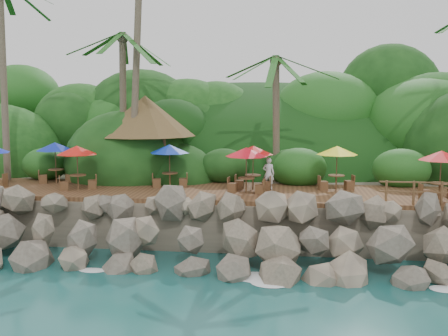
# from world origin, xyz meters

# --- Properties ---
(ground) EXTENTS (140.00, 140.00, 0.00)m
(ground) POSITION_xyz_m (0.00, 0.00, 0.00)
(ground) COLOR #19514F
(ground) RESTS_ON ground
(land_base) EXTENTS (32.00, 25.20, 2.10)m
(land_base) POSITION_xyz_m (0.00, 16.00, 1.05)
(land_base) COLOR gray
(land_base) RESTS_ON ground
(jungle_hill) EXTENTS (44.80, 28.00, 15.40)m
(jungle_hill) POSITION_xyz_m (0.00, 23.50, 0.00)
(jungle_hill) COLOR #143811
(jungle_hill) RESTS_ON ground
(seawall) EXTENTS (29.00, 4.00, 2.30)m
(seawall) POSITION_xyz_m (0.00, 2.00, 1.15)
(seawall) COLOR gray
(seawall) RESTS_ON ground
(terrace) EXTENTS (26.00, 5.00, 0.20)m
(terrace) POSITION_xyz_m (0.00, 6.00, 2.20)
(terrace) COLOR brown
(terrace) RESTS_ON land_base
(jungle_foliage) EXTENTS (44.00, 16.00, 12.00)m
(jungle_foliage) POSITION_xyz_m (0.00, 15.00, 0.00)
(jungle_foliage) COLOR #143811
(jungle_foliage) RESTS_ON ground
(foam_line) EXTENTS (25.20, 0.80, 0.06)m
(foam_line) POSITION_xyz_m (0.00, 0.30, 0.03)
(foam_line) COLOR white
(foam_line) RESTS_ON ground
(palms) EXTENTS (34.38, 6.69, 13.49)m
(palms) POSITION_xyz_m (1.31, 8.54, 11.40)
(palms) COLOR brown
(palms) RESTS_ON ground
(palapa) EXTENTS (5.60, 5.60, 4.60)m
(palapa) POSITION_xyz_m (-4.75, 9.20, 5.79)
(palapa) COLOR brown
(palapa) RESTS_ON ground
(dining_clusters) EXTENTS (25.49, 4.85, 2.14)m
(dining_clusters) POSITION_xyz_m (-0.19, 5.95, 4.08)
(dining_clusters) COLOR brown
(dining_clusters) RESTS_ON terrace
(waiter) EXTENTS (0.61, 0.44, 1.57)m
(waiter) POSITION_xyz_m (2.11, 6.59, 3.08)
(waiter) COLOR silver
(waiter) RESTS_ON terrace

